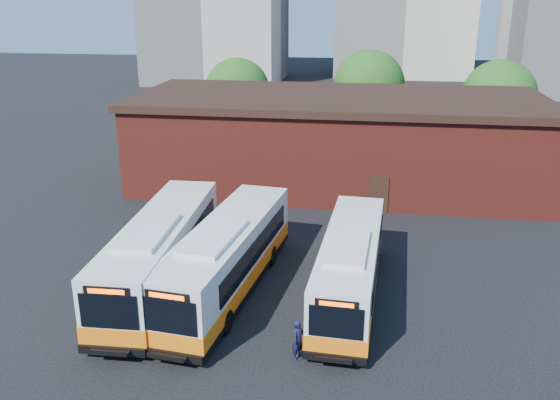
# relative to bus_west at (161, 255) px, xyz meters

# --- Properties ---
(ground) EXTENTS (220.00, 220.00, 0.00)m
(ground) POSITION_rel_bus_west_xyz_m (7.13, -2.39, -1.59)
(ground) COLOR black
(bus_west) EXTENTS (3.08, 12.91, 3.49)m
(bus_west) POSITION_rel_bus_west_xyz_m (0.00, 0.00, 0.00)
(bus_west) COLOR silver
(bus_west) RESTS_ON ground
(bus_midwest) EXTENTS (4.01, 12.83, 3.45)m
(bus_midwest) POSITION_rel_bus_west_xyz_m (3.17, -0.07, -0.02)
(bus_midwest) COLOR silver
(bus_midwest) RESTS_ON ground
(bus_mideast) EXTENTS (3.00, 11.67, 3.15)m
(bus_mideast) POSITION_rel_bus_west_xyz_m (8.79, 0.23, -0.16)
(bus_mideast) COLOR silver
(bus_mideast) RESTS_ON ground
(transit_worker) EXTENTS (0.61, 0.71, 1.65)m
(transit_worker) POSITION_rel_bus_west_xyz_m (7.08, -4.96, -0.76)
(transit_worker) COLOR black
(transit_worker) RESTS_ON ground
(depot_building) EXTENTS (28.60, 12.60, 6.40)m
(depot_building) POSITION_rel_bus_west_xyz_m (7.13, 17.61, 1.67)
(depot_building) COLOR maroon
(depot_building) RESTS_ON ground
(tree_west) EXTENTS (6.00, 6.00, 7.65)m
(tree_west) POSITION_rel_bus_west_xyz_m (-2.87, 29.61, 3.06)
(tree_west) COLOR #382314
(tree_west) RESTS_ON ground
(tree_mid) EXTENTS (6.56, 6.56, 8.36)m
(tree_mid) POSITION_rel_bus_west_xyz_m (9.13, 31.61, 3.49)
(tree_mid) COLOR #382314
(tree_mid) RESTS_ON ground
(tree_east) EXTENTS (6.24, 6.24, 7.96)m
(tree_east) POSITION_rel_bus_west_xyz_m (20.13, 28.61, 3.25)
(tree_east) COLOR #382314
(tree_east) RESTS_ON ground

